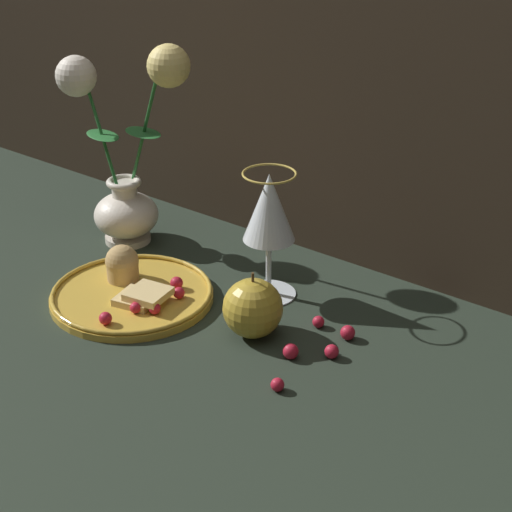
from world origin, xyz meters
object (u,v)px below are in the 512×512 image
(apple_beside_vase, at_px, (253,308))
(wine_glass, at_px, (269,213))
(vase, at_px, (124,165))
(plate_with_pastries, at_px, (131,290))

(apple_beside_vase, bearing_deg, wine_glass, 116.14)
(vase, height_order, wine_glass, vase)
(plate_with_pastries, bearing_deg, apple_beside_vase, 8.48)
(vase, distance_m, apple_beside_vase, 0.35)
(vase, height_order, plate_with_pastries, vase)
(plate_with_pastries, xyz_separation_m, apple_beside_vase, (0.19, 0.03, 0.03))
(plate_with_pastries, distance_m, apple_beside_vase, 0.20)
(wine_glass, bearing_deg, apple_beside_vase, -63.86)
(vase, distance_m, plate_with_pastries, 0.22)
(apple_beside_vase, bearing_deg, vase, 162.97)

